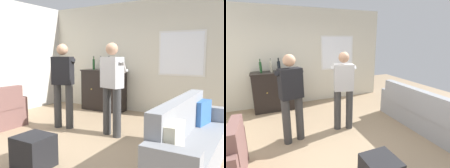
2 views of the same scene
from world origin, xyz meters
TOP-DOWN VIEW (x-y plane):
  - ground at (0.00, 0.00)m, footprint 10.40×10.40m
  - wall_back_with_window at (0.04, 2.66)m, footprint 5.20×0.15m
  - couch at (2.04, -0.03)m, footprint 0.57×2.26m
  - armchair at (-1.70, -0.13)m, footprint 0.66×0.89m
  - sideboard_cabinet at (-0.80, 2.30)m, footprint 1.19×0.49m
  - bottle_wine_green at (-1.12, 2.31)m, footprint 0.06×0.06m
  - bottle_liquor_amber at (-0.67, 2.35)m, footprint 0.08×0.08m
  - bottle_spirits_clear at (-0.87, 2.27)m, footprint 0.07×0.07m
  - ottoman at (0.26, -1.03)m, footprint 0.44×0.44m
  - person_standing_left at (-0.62, 0.54)m, footprint 0.54×0.51m
  - person_standing_right at (0.47, 0.62)m, footprint 0.54×0.52m

SIDE VIEW (x-z plane):
  - ground at x=0.00m, z-range 0.00..0.00m
  - ottoman at x=0.26m, z-range 0.00..0.43m
  - armchair at x=-1.70m, z-range -0.14..0.71m
  - couch at x=2.04m, z-range -0.11..0.80m
  - sideboard_cabinet at x=-0.80m, z-range 0.00..1.07m
  - person_standing_left at x=-0.62m, z-range 0.10..1.78m
  - person_standing_right at x=0.47m, z-range 0.10..1.78m
  - bottle_spirits_clear at x=-0.87m, z-range 1.03..1.39m
  - bottle_liquor_amber at x=-0.67m, z-range 1.04..1.40m
  - bottle_wine_green at x=-1.12m, z-range 1.04..1.40m
  - wall_back_with_window at x=0.04m, z-range 0.00..2.80m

